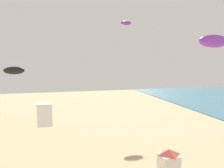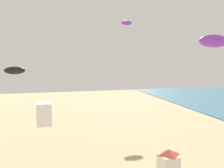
{
  "view_description": "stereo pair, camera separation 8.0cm",
  "coord_description": "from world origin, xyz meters",
  "views": [
    {
      "loc": [
        1.01,
        -0.36,
        8.01
      ],
      "look_at": [
        5.74,
        17.99,
        6.09
      ],
      "focal_mm": 38.55,
      "sensor_mm": 36.0,
      "label": 1
    },
    {
      "loc": [
        1.09,
        -0.38,
        8.01
      ],
      "look_at": [
        5.74,
        17.99,
        6.09
      ],
      "focal_mm": 38.55,
      "sensor_mm": 36.0,
      "label": 2
    }
  ],
  "objects": [
    {
      "name": "kite_purple_parafoil_2",
      "position": [
        12.42,
        14.68,
        9.33
      ],
      "size": [
        2.39,
        0.66,
        0.93
      ],
      "color": "purple"
    },
    {
      "name": "kite_black_parafoil",
      "position": [
        -3.94,
        36.06,
        6.48
      ],
      "size": [
        2.85,
        0.79,
        1.11
      ],
      "color": "black"
    },
    {
      "name": "kite_purple_parafoil",
      "position": [
        12.82,
        36.57,
        13.79
      ],
      "size": [
        1.73,
        0.48,
        0.67
      ],
      "color": "purple"
    },
    {
      "name": "lifeguard_stand",
      "position": [
        7.95,
        12.53,
        1.84
      ],
      "size": [
        1.1,
        1.1,
        2.55
      ],
      "rotation": [
        0.0,
        0.0,
        0.24
      ],
      "color": "white",
      "rests_on": "ground"
    },
    {
      "name": "kite_white_box",
      "position": [
        0.68,
        12.47,
        5.16
      ],
      "size": [
        0.76,
        0.76,
        1.19
      ],
      "color": "white"
    }
  ]
}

